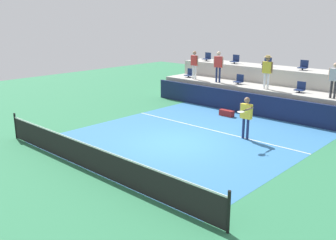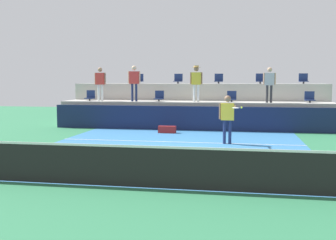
{
  "view_description": "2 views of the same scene",
  "coord_description": "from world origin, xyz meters",
  "px_view_note": "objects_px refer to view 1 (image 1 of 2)",
  "views": [
    {
      "loc": [
        9.45,
        -10.63,
        4.85
      ],
      "look_at": [
        0.28,
        -0.73,
        1.14
      ],
      "focal_mm": 40.37,
      "sensor_mm": 36.0,
      "label": 1
    },
    {
      "loc": [
        2.18,
        -12.07,
        2.28
      ],
      "look_at": [
        0.16,
        -0.83,
        1.14
      ],
      "focal_mm": 42.91,
      "sensor_mm": 36.0,
      "label": 2
    }
  ],
  "objects_px": {
    "stadium_chair_upper_far_left": "(207,57)",
    "spectator_with_hat": "(267,69)",
    "stadium_chair_upper_mid_left": "(267,63)",
    "equipment_bag": "(227,113)",
    "stadium_chair_lower_left": "(239,80)",
    "stadium_chair_lower_far_left": "(189,74)",
    "spectator_leaning_on_rail": "(194,62)",
    "spectator_in_grey": "(218,64)",
    "tennis_ball": "(246,112)",
    "spectator_in_white": "(335,77)",
    "stadium_chair_upper_left": "(235,60)",
    "tennis_player": "(246,114)",
    "stadium_chair_upper_mid_right": "(303,66)",
    "stadium_chair_lower_right": "(300,88)"
  },
  "relations": [
    {
      "from": "stadium_chair_upper_far_left",
      "to": "spectator_with_hat",
      "type": "height_order",
      "value": "spectator_with_hat"
    },
    {
      "from": "stadium_chair_upper_mid_left",
      "to": "equipment_bag",
      "type": "bearing_deg",
      "value": -87.84
    },
    {
      "from": "stadium_chair_upper_mid_left",
      "to": "equipment_bag",
      "type": "relative_size",
      "value": 0.68
    },
    {
      "from": "stadium_chair_lower_left",
      "to": "stadium_chair_upper_far_left",
      "type": "xyz_separation_m",
      "value": [
        -3.6,
        1.8,
        0.85
      ]
    },
    {
      "from": "stadium_chair_lower_far_left",
      "to": "stadium_chair_upper_far_left",
      "type": "height_order",
      "value": "stadium_chair_upper_far_left"
    },
    {
      "from": "stadium_chair_upper_far_left",
      "to": "spectator_leaning_on_rail",
      "type": "distance_m",
      "value": 2.3
    },
    {
      "from": "stadium_chair_upper_far_left",
      "to": "spectator_in_grey",
      "type": "distance_m",
      "value": 3.28
    },
    {
      "from": "stadium_chair_lower_far_left",
      "to": "tennis_ball",
      "type": "xyz_separation_m",
      "value": [
        7.53,
        -5.72,
        -0.1
      ]
    },
    {
      "from": "spectator_in_white",
      "to": "tennis_ball",
      "type": "distance_m",
      "value": 5.54
    },
    {
      "from": "stadium_chair_upper_left",
      "to": "spectator_in_grey",
      "type": "bearing_deg",
      "value": -81.67
    },
    {
      "from": "spectator_with_hat",
      "to": "equipment_bag",
      "type": "xyz_separation_m",
      "value": [
        -1.04,
        -1.94,
        -2.15
      ]
    },
    {
      "from": "stadium_chair_upper_left",
      "to": "tennis_player",
      "type": "distance_m",
      "value": 8.45
    },
    {
      "from": "spectator_leaning_on_rail",
      "to": "spectator_with_hat",
      "type": "distance_m",
      "value": 4.75
    },
    {
      "from": "stadium_chair_upper_mid_right",
      "to": "stadium_chair_lower_right",
      "type": "bearing_deg",
      "value": -68.21
    },
    {
      "from": "stadium_chair_lower_far_left",
      "to": "stadium_chair_upper_left",
      "type": "xyz_separation_m",
      "value": [
        2.09,
        1.8,
        0.85
      ]
    },
    {
      "from": "stadium_chair_lower_right",
      "to": "spectator_leaning_on_rail",
      "type": "relative_size",
      "value": 0.31
    },
    {
      "from": "stadium_chair_lower_far_left",
      "to": "stadium_chair_upper_mid_right",
      "type": "bearing_deg",
      "value": 15.79
    },
    {
      "from": "stadium_chair_upper_mid_left",
      "to": "spectator_in_white",
      "type": "relative_size",
      "value": 0.32
    },
    {
      "from": "spectator_with_hat",
      "to": "tennis_player",
      "type": "bearing_deg",
      "value": -70.28
    },
    {
      "from": "tennis_player",
      "to": "spectator_leaning_on_rail",
      "type": "height_order",
      "value": "spectator_leaning_on_rail"
    },
    {
      "from": "stadium_chair_upper_left",
      "to": "spectator_in_white",
      "type": "relative_size",
      "value": 0.32
    },
    {
      "from": "stadium_chair_lower_far_left",
      "to": "spectator_in_grey",
      "type": "relative_size",
      "value": 0.3
    },
    {
      "from": "stadium_chair_upper_mid_left",
      "to": "spectator_in_grey",
      "type": "height_order",
      "value": "spectator_in_grey"
    },
    {
      "from": "stadium_chair_upper_left",
      "to": "tennis_ball",
      "type": "height_order",
      "value": "stadium_chair_upper_left"
    },
    {
      "from": "stadium_chair_lower_right",
      "to": "stadium_chair_upper_left",
      "type": "distance_m",
      "value": 5.38
    },
    {
      "from": "spectator_with_hat",
      "to": "tennis_ball",
      "type": "relative_size",
      "value": 25.29
    },
    {
      "from": "stadium_chair_upper_left",
      "to": "spectator_leaning_on_rail",
      "type": "xyz_separation_m",
      "value": [
        -1.41,
        -2.18,
        -0.07
      ]
    },
    {
      "from": "spectator_leaning_on_rail",
      "to": "spectator_in_white",
      "type": "relative_size",
      "value": 1.03
    },
    {
      "from": "stadium_chair_upper_far_left",
      "to": "tennis_player",
      "type": "distance_m",
      "value": 9.84
    },
    {
      "from": "stadium_chair_lower_left",
      "to": "stadium_chair_upper_left",
      "type": "xyz_separation_m",
      "value": [
        -1.48,
        1.8,
        0.85
      ]
    },
    {
      "from": "stadium_chair_lower_right",
      "to": "stadium_chair_upper_left",
      "type": "height_order",
      "value": "stadium_chair_upper_left"
    },
    {
      "from": "stadium_chair_lower_right",
      "to": "stadium_chair_upper_mid_right",
      "type": "height_order",
      "value": "stadium_chair_upper_mid_right"
    },
    {
      "from": "stadium_chair_upper_mid_right",
      "to": "stadium_chair_upper_mid_left",
      "type": "bearing_deg",
      "value": 180.0
    },
    {
      "from": "equipment_bag",
      "to": "spectator_leaning_on_rail",
      "type": "bearing_deg",
      "value": 152.34
    },
    {
      "from": "spectator_with_hat",
      "to": "spectator_in_white",
      "type": "distance_m",
      "value": 3.36
    },
    {
      "from": "stadium_chair_upper_mid_right",
      "to": "spectator_with_hat",
      "type": "height_order",
      "value": "spectator_with_hat"
    },
    {
      "from": "stadium_chair_upper_left",
      "to": "spectator_leaning_on_rail",
      "type": "height_order",
      "value": "spectator_leaning_on_rail"
    },
    {
      "from": "spectator_in_grey",
      "to": "tennis_ball",
      "type": "height_order",
      "value": "spectator_in_grey"
    },
    {
      "from": "spectator_leaning_on_rail",
      "to": "spectator_in_white",
      "type": "height_order",
      "value": "spectator_leaning_on_rail"
    },
    {
      "from": "stadium_chair_upper_mid_left",
      "to": "equipment_bag",
      "type": "distance_m",
      "value": 4.66
    },
    {
      "from": "tennis_ball",
      "to": "spectator_in_grey",
      "type": "bearing_deg",
      "value": 133.85
    },
    {
      "from": "stadium_chair_upper_far_left",
      "to": "spectator_in_grey",
      "type": "height_order",
      "value": "spectator_in_grey"
    },
    {
      "from": "tennis_player",
      "to": "stadium_chair_upper_far_left",
      "type": "bearing_deg",
      "value": 136.52
    },
    {
      "from": "stadium_chair_lower_far_left",
      "to": "stadium_chair_lower_right",
      "type": "distance_m",
      "value": 7.09
    },
    {
      "from": "stadium_chair_upper_left",
      "to": "equipment_bag",
      "type": "bearing_deg",
      "value": -60.89
    },
    {
      "from": "stadium_chair_lower_left",
      "to": "spectator_in_white",
      "type": "height_order",
      "value": "spectator_in_white"
    },
    {
      "from": "stadium_chair_lower_left",
      "to": "stadium_chair_lower_right",
      "type": "relative_size",
      "value": 1.0
    },
    {
      "from": "spectator_in_white",
      "to": "stadium_chair_upper_far_left",
      "type": "bearing_deg",
      "value": 166.08
    },
    {
      "from": "tennis_player",
      "to": "spectator_leaning_on_rail",
      "type": "relative_size",
      "value": 1.05
    },
    {
      "from": "stadium_chair_lower_right",
      "to": "spectator_in_grey",
      "type": "height_order",
      "value": "spectator_in_grey"
    }
  ]
}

